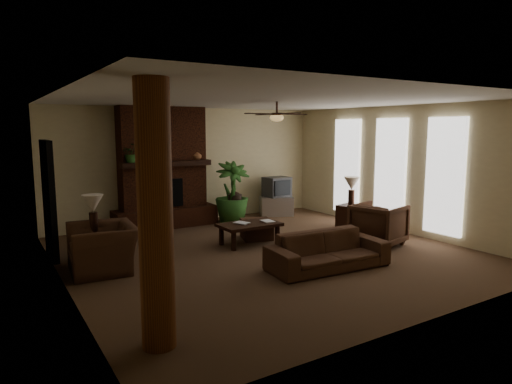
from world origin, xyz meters
TOP-DOWN VIEW (x-y plane):
  - room_shell at (0.00, 0.00)m, footprint 7.00×7.00m
  - fireplace at (-0.80, 3.22)m, footprint 2.40×0.70m
  - windows at (3.45, 0.20)m, footprint 0.08×3.65m
  - log_column at (-2.95, -2.40)m, footprint 0.36×0.36m
  - doorway at (-3.44, 1.80)m, footprint 0.10×1.00m
  - ceiling_fan at (0.40, 0.30)m, footprint 1.35×1.35m
  - sofa at (0.35, -1.29)m, footprint 2.08×0.75m
  - armchair_left at (-2.83, 0.55)m, footprint 0.85×1.22m
  - armchair_right at (2.18, -0.69)m, footprint 1.04×1.08m
  - coffee_table at (0.04, 0.71)m, footprint 1.20×0.70m
  - ottoman at (0.42, 1.05)m, footprint 0.75×0.75m
  - tv_stand at (2.22, 2.94)m, footprint 0.98×0.80m
  - tv at (2.25, 2.96)m, footprint 0.68×0.56m
  - floor_vase at (0.84, 2.73)m, footprint 0.34×0.34m
  - floor_plant at (0.76, 2.73)m, footprint 0.95×1.56m
  - side_table_left at (-2.85, 1.04)m, footprint 0.56×0.56m
  - lamp_left at (-2.87, 0.98)m, footprint 0.43×0.43m
  - side_table_right at (2.76, 0.70)m, footprint 0.61×0.61m
  - lamp_right at (2.79, 0.73)m, footprint 0.40×0.40m
  - mantel_plant at (-1.62, 2.94)m, footprint 0.40×0.44m
  - mantel_vase at (-0.03, 3.02)m, footprint 0.25×0.26m
  - book_a at (-0.21, 0.72)m, footprint 0.21×0.11m
  - book_b at (0.32, 0.66)m, footprint 0.21×0.04m

SIDE VIEW (x-z plane):
  - ottoman at x=0.42m, z-range 0.00..0.40m
  - tv_stand at x=2.22m, z-range 0.00..0.50m
  - side_table_left at x=-2.85m, z-range 0.00..0.55m
  - side_table_right at x=2.76m, z-range 0.00..0.55m
  - coffee_table at x=0.04m, z-range 0.16..0.59m
  - sofa at x=0.35m, z-range 0.00..0.80m
  - floor_plant at x=0.76m, z-range 0.00..0.84m
  - floor_vase at x=0.84m, z-range 0.05..0.82m
  - armchair_right at x=2.18m, z-range 0.00..0.92m
  - armchair_left at x=-2.83m, z-range 0.00..1.01m
  - book_a at x=-0.21m, z-range 0.43..0.72m
  - book_b at x=0.32m, z-range 0.43..0.72m
  - tv at x=2.25m, z-range 0.50..1.02m
  - lamp_left at x=-2.87m, z-range 0.68..1.33m
  - lamp_right at x=2.79m, z-range 0.68..1.33m
  - doorway at x=-3.44m, z-range 0.00..2.10m
  - fireplace at x=-0.80m, z-range -0.24..2.56m
  - windows at x=3.45m, z-range 0.17..2.53m
  - log_column at x=-2.95m, z-range 0.00..2.80m
  - room_shell at x=0.00m, z-range -2.10..4.90m
  - mantel_vase at x=-0.03m, z-range 1.56..1.78m
  - mantel_plant at x=-1.62m, z-range 1.56..1.89m
  - ceiling_fan at x=0.40m, z-range 2.34..2.72m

